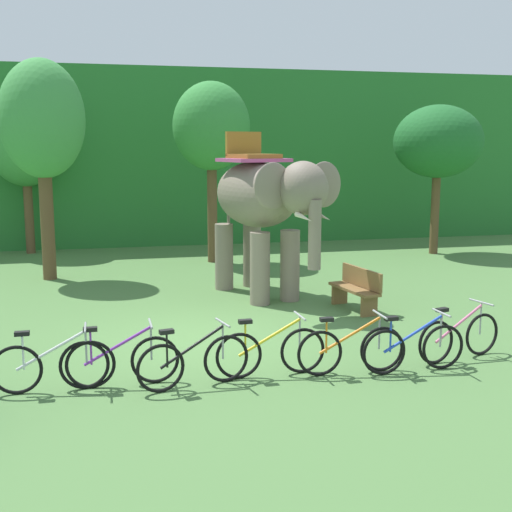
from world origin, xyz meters
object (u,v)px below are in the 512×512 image
object	(u,v)px
tree_far_right	(438,142)
bike_black	(194,361)
tree_left	(25,140)
bike_white	(54,365)
bike_yellow	(271,351)
bike_orange	(351,349)
bike_purple	(120,360)
bike_blue	(414,348)
elephant	(263,202)
tree_center_left	(211,128)
wooden_bench	(357,288)
tree_center_right	(42,121)
bike_pink	(459,336)

from	to	relation	value
tree_far_right	bike_black	size ratio (longest dim) A/B	2.83
tree_left	bike_white	xyz separation A→B (m)	(1.62, -13.05, -3.26)
tree_far_right	bike_yellow	bearing A→B (deg)	-128.56
bike_black	bike_orange	size ratio (longest dim) A/B	0.98
bike_purple	bike_blue	bearing A→B (deg)	-5.12
tree_left	elephant	xyz separation A→B (m)	(5.89, -7.94, -1.45)
bike_purple	bike_blue	world-z (taller)	same
tree_center_left	elephant	bearing A→B (deg)	-85.92
tree_far_right	tree_left	bearing A→B (deg)	166.68
bike_black	wooden_bench	world-z (taller)	bike_black
tree_left	tree_center_right	world-z (taller)	tree_center_right
tree_far_right	wooden_bench	size ratio (longest dim) A/B	3.07
tree_far_right	bike_orange	world-z (taller)	tree_far_right
tree_center_right	bike_black	bearing A→B (deg)	-73.19
tree_center_left	bike_purple	distance (m)	11.10
tree_center_left	bike_pink	bearing A→B (deg)	-76.55
bike_black	wooden_bench	bearing A→B (deg)	43.57
tree_center_left	wooden_bench	xyz separation A→B (m)	(2.02, -6.55, -3.51)
tree_center_left	tree_far_right	size ratio (longest dim) A/B	1.12
bike_orange	bike_blue	bearing A→B (deg)	-8.44
bike_purple	bike_black	world-z (taller)	same
bike_white	bike_yellow	xyz separation A→B (m)	(3.15, -0.07, 0.00)
bike_orange	bike_blue	world-z (taller)	same
tree_far_right	bike_orange	distance (m)	12.73
tree_far_right	bike_purple	xyz separation A→B (m)	(-10.27, -10.01, -3.19)
tree_center_left	elephant	world-z (taller)	tree_center_left
elephant	bike_pink	bearing A→B (deg)	-68.08
bike_yellow	bike_blue	distance (m)	2.20
tree_center_right	wooden_bench	xyz separation A→B (m)	(6.62, -4.91, -3.59)
bike_black	wooden_bench	distance (m)	5.51
bike_blue	wooden_bench	world-z (taller)	bike_blue
tree_center_right	bike_black	distance (m)	9.81
bike_purple	bike_orange	distance (m)	3.45
bike_yellow	bike_pink	xyz separation A→B (m)	(3.18, 0.07, 0.00)
elephant	bike_yellow	world-z (taller)	elephant
bike_white	bike_purple	world-z (taller)	same
bike_blue	bike_purple	bearing A→B (deg)	174.88
tree_center_right	bike_purple	size ratio (longest dim) A/B	3.29
tree_left	bike_orange	bearing A→B (deg)	-65.80
tree_left	bike_purple	xyz separation A→B (m)	(2.53, -13.04, -3.26)
tree_center_right	elephant	xyz separation A→B (m)	(4.95, -3.32, -1.86)
bike_blue	tree_left	bearing A→B (deg)	117.32
tree_center_left	bike_pink	world-z (taller)	tree_center_left
tree_left	bike_orange	xyz separation A→B (m)	(5.97, -13.29, -3.26)
tree_center_left	bike_black	size ratio (longest dim) A/B	3.17
bike_white	bike_purple	distance (m)	0.92
bike_black	tree_center_right	bearing A→B (deg)	106.81
wooden_bench	tree_center_left	bearing A→B (deg)	107.17
elephant	bike_pink	xyz separation A→B (m)	(2.05, -5.10, -1.82)
wooden_bench	bike_black	bearing A→B (deg)	-136.43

